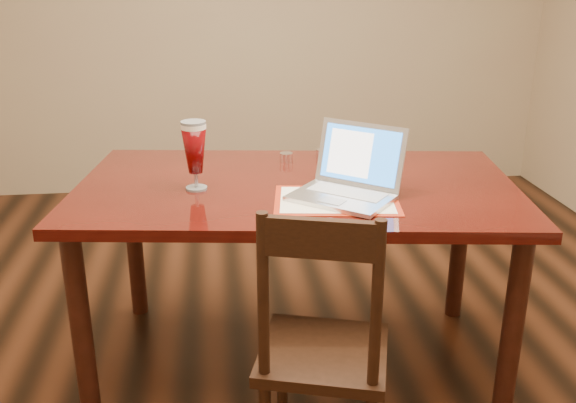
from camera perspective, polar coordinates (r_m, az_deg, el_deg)
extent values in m
plane|color=black|center=(2.91, 0.43, -14.51)|extent=(5.00, 5.00, 0.00)
cube|color=tan|center=(4.89, -3.35, 16.56)|extent=(4.50, 0.01, 2.70)
cube|color=#430D09|center=(2.61, 0.76, 1.14)|extent=(1.88, 1.22, 0.04)
cylinder|color=black|center=(2.54, -17.90, -10.75)|extent=(0.08, 0.08, 0.78)
cylinder|color=black|center=(2.54, 19.29, -10.95)|extent=(0.08, 0.08, 0.78)
cylinder|color=black|center=(3.24, -13.51, -3.40)|extent=(0.08, 0.08, 0.78)
cylinder|color=black|center=(3.24, 15.00, -3.55)|extent=(0.08, 0.08, 0.78)
cube|color=#9D240E|center=(2.41, 4.33, 0.11)|extent=(0.50, 0.39, 0.00)
cube|color=white|center=(2.41, 4.33, 0.15)|extent=(0.45, 0.34, 0.00)
cube|color=silver|center=(2.41, 4.71, 0.34)|extent=(0.44, 0.42, 0.02)
cube|color=#AFAFB3|center=(2.45, 5.26, 0.88)|extent=(0.30, 0.27, 0.00)
cube|color=#ACACB1|center=(2.35, 3.93, 0.06)|extent=(0.11, 0.11, 0.00)
cube|color=silver|center=(2.51, 6.47, 4.15)|extent=(0.33, 0.28, 0.24)
cube|color=blue|center=(2.50, 6.41, 4.15)|extent=(0.28, 0.24, 0.20)
cube|color=white|center=(2.52, 5.51, 4.30)|extent=(0.17, 0.15, 0.17)
cylinder|color=silver|center=(2.56, -8.13, 1.19)|extent=(0.08, 0.08, 0.01)
cylinder|color=silver|center=(2.55, -8.17, 1.93)|extent=(0.01, 0.01, 0.06)
cylinder|color=silver|center=(2.49, -8.41, 6.64)|extent=(0.10, 0.10, 0.02)
cylinder|color=silver|center=(2.48, -8.43, 6.96)|extent=(0.10, 0.10, 0.01)
cylinder|color=white|center=(2.89, -0.16, 3.96)|extent=(0.06, 0.06, 0.04)
cylinder|color=white|center=(2.96, 3.07, 4.29)|extent=(0.06, 0.06, 0.04)
cube|color=black|center=(2.22, 3.17, -13.36)|extent=(0.52, 0.50, 0.04)
cylinder|color=black|center=(2.50, -0.52, -15.32)|extent=(0.04, 0.04, 0.41)
cylinder|color=black|center=(2.47, 7.59, -15.96)|extent=(0.04, 0.04, 0.41)
cylinder|color=black|center=(1.96, -2.22, -8.38)|extent=(0.04, 0.04, 0.54)
cylinder|color=black|center=(1.92, 7.89, -9.11)|extent=(0.04, 0.04, 0.54)
cube|color=black|center=(1.84, 2.89, -3.32)|extent=(0.34, 0.12, 0.12)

